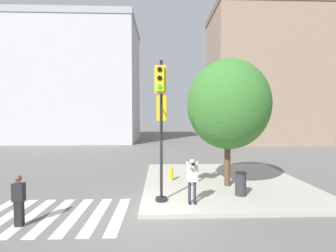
{
  "coord_description": "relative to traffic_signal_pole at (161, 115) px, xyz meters",
  "views": [
    {
      "loc": [
        0.26,
        -7.89,
        3.43
      ],
      "look_at": [
        0.55,
        0.67,
        3.09
      ],
      "focal_mm": 24.0,
      "sensor_mm": 36.0,
      "label": 1
    }
  ],
  "objects": [
    {
      "name": "sidewalk_corner",
      "position": [
        3.21,
        2.74,
        -3.44
      ],
      "size": [
        8.0,
        8.0,
        0.16
      ],
      "color": "#ADA89E",
      "rests_on": "ground_plane"
    },
    {
      "name": "trash_bin",
      "position": [
        3.32,
        0.49,
        -2.87
      ],
      "size": [
        0.47,
        0.47,
        0.97
      ],
      "color": "#2D2D33",
      "rests_on": "sidewalk_corner"
    },
    {
      "name": "building_right",
      "position": [
        13.58,
        20.87,
        5.19
      ],
      "size": [
        13.81,
        8.61,
        17.39
      ],
      "color": "gray",
      "rests_on": "ground_plane"
    },
    {
      "name": "street_tree",
      "position": [
        3.15,
        1.82,
        0.49
      ],
      "size": [
        3.82,
        3.82,
        5.96
      ],
      "color": "brown",
      "rests_on": "sidewalk_corner"
    },
    {
      "name": "person_photographer",
      "position": [
        1.17,
        -0.29,
        -2.35
      ],
      "size": [
        0.5,
        0.53,
        1.68
      ],
      "color": "black",
      "rests_on": "sidewalk_corner"
    },
    {
      "name": "crosswalk_stripes",
      "position": [
        -3.76,
        -0.87,
        -3.51
      ],
      "size": [
        4.95,
        3.05,
        0.01
      ],
      "color": "silver",
      "rests_on": "ground_plane"
    },
    {
      "name": "building_left",
      "position": [
        -11.56,
        23.76,
        4.79
      ],
      "size": [
        16.39,
        10.14,
        16.59
      ],
      "color": "#BCBCC1",
      "rests_on": "ground_plane"
    },
    {
      "name": "traffic_signal_pole",
      "position": [
        0.0,
        0.0,
        0.0
      ],
      "size": [
        0.48,
        1.39,
        5.46
      ],
      "color": "black",
      "rests_on": "sidewalk_corner"
    },
    {
      "name": "ground_plane",
      "position": [
        -0.29,
        -0.76,
        -3.52
      ],
      "size": [
        160.0,
        160.0,
        0.0
      ],
      "primitive_type": "plane",
      "color": "slate"
    },
    {
      "name": "fire_hydrant",
      "position": [
        0.52,
        2.82,
        -2.99
      ],
      "size": [
        0.19,
        0.25,
        0.74
      ],
      "color": "yellow",
      "rests_on": "sidewalk_corner"
    },
    {
      "name": "pedestrian_distant",
      "position": [
        -4.46,
        -1.59,
        -2.66
      ],
      "size": [
        0.34,
        0.2,
        1.62
      ],
      "color": "black",
      "rests_on": "ground_plane"
    }
  ]
}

